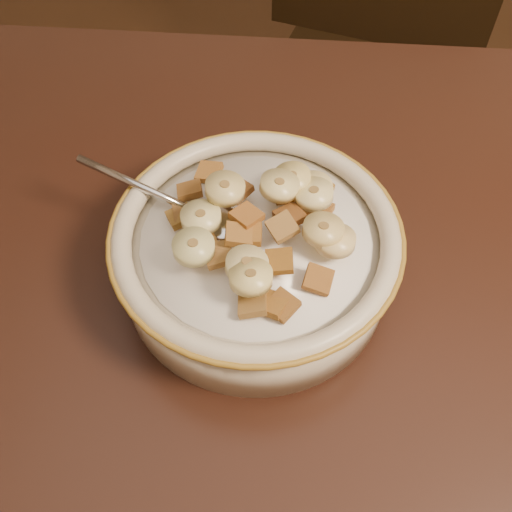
# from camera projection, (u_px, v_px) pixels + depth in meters

# --- Properties ---
(table) EXTENTS (1.40, 0.91, 0.04)m
(table) POSITION_uv_depth(u_px,v_px,m) (463.00, 406.00, 0.44)
(table) COLOR black
(table) RESTS_ON floor
(chair) EXTENTS (0.54, 0.54, 0.99)m
(chair) POSITION_uv_depth(u_px,v_px,m) (381.00, 87.00, 1.05)
(chair) COLOR black
(chair) RESTS_ON floor
(cereal_bowl) EXTENTS (0.22, 0.22, 0.05)m
(cereal_bowl) POSITION_uv_depth(u_px,v_px,m) (256.00, 259.00, 0.47)
(cereal_bowl) COLOR beige
(cereal_bowl) RESTS_ON table
(milk) EXTENTS (0.18, 0.18, 0.00)m
(milk) POSITION_uv_depth(u_px,v_px,m) (256.00, 239.00, 0.45)
(milk) COLOR white
(milk) RESTS_ON cereal_bowl
(spoon) EXTENTS (0.06, 0.06, 0.01)m
(spoon) POSITION_uv_depth(u_px,v_px,m) (216.00, 221.00, 0.45)
(spoon) COLOR #B7B8BC
(spoon) RESTS_ON cereal_bowl
(cereal_square_0) EXTENTS (0.02, 0.02, 0.01)m
(cereal_square_0) POSITION_uv_depth(u_px,v_px,m) (248.00, 234.00, 0.43)
(cereal_square_0) COLOR #935D19
(cereal_square_0) RESTS_ON milk
(cereal_square_1) EXTENTS (0.03, 0.03, 0.01)m
(cereal_square_1) POSITION_uv_depth(u_px,v_px,m) (237.00, 190.00, 0.46)
(cereal_square_1) COLOR brown
(cereal_square_1) RESTS_ON milk
(cereal_square_2) EXTENTS (0.02, 0.02, 0.01)m
(cereal_square_2) POSITION_uv_depth(u_px,v_px,m) (209.00, 172.00, 0.48)
(cereal_square_2) COLOR brown
(cereal_square_2) RESTS_ON milk
(cereal_square_3) EXTENTS (0.03, 0.03, 0.01)m
(cereal_square_3) POSITION_uv_depth(u_px,v_px,m) (290.00, 216.00, 0.44)
(cereal_square_3) COLOR brown
(cereal_square_3) RESTS_ON milk
(cereal_square_4) EXTENTS (0.03, 0.03, 0.01)m
(cereal_square_4) POSITION_uv_depth(u_px,v_px,m) (272.00, 304.00, 0.40)
(cereal_square_4) COLOR #925517
(cereal_square_4) RESTS_ON milk
(cereal_square_5) EXTENTS (0.02, 0.02, 0.01)m
(cereal_square_5) POSITION_uv_depth(u_px,v_px,m) (253.00, 304.00, 0.40)
(cereal_square_5) COLOR olive
(cereal_square_5) RESTS_ON milk
(cereal_square_6) EXTENTS (0.03, 0.03, 0.01)m
(cereal_square_6) POSITION_uv_depth(u_px,v_px,m) (282.00, 227.00, 0.43)
(cereal_square_6) COLOR #9D6A35
(cereal_square_6) RESTS_ON milk
(cereal_square_7) EXTENTS (0.03, 0.03, 0.01)m
(cereal_square_7) POSITION_uv_depth(u_px,v_px,m) (284.00, 192.00, 0.46)
(cereal_square_7) COLOR brown
(cereal_square_7) RESTS_ON milk
(cereal_square_8) EXTENTS (0.03, 0.03, 0.01)m
(cereal_square_8) POSITION_uv_depth(u_px,v_px,m) (282.00, 305.00, 0.40)
(cereal_square_8) COLOR brown
(cereal_square_8) RESTS_ON milk
(cereal_square_9) EXTENTS (0.02, 0.03, 0.01)m
(cereal_square_9) POSITION_uv_depth(u_px,v_px,m) (190.00, 190.00, 0.47)
(cereal_square_9) COLOR brown
(cereal_square_9) RESTS_ON milk
(cereal_square_10) EXTENTS (0.03, 0.03, 0.01)m
(cereal_square_10) POSITION_uv_depth(u_px,v_px,m) (181.00, 216.00, 0.45)
(cereal_square_10) COLOR brown
(cereal_square_10) RESTS_ON milk
(cereal_square_11) EXTENTS (0.02, 0.02, 0.01)m
(cereal_square_11) POSITION_uv_depth(u_px,v_px,m) (318.00, 279.00, 0.42)
(cereal_square_11) COLOR brown
(cereal_square_11) RESTS_ON milk
(cereal_square_12) EXTENTS (0.03, 0.03, 0.01)m
(cereal_square_12) POSITION_uv_depth(u_px,v_px,m) (318.00, 185.00, 0.48)
(cereal_square_12) COLOR #9A6820
(cereal_square_12) RESTS_ON milk
(cereal_square_13) EXTENTS (0.02, 0.02, 0.01)m
(cereal_square_13) POSITION_uv_depth(u_px,v_px,m) (279.00, 261.00, 0.42)
(cereal_square_13) COLOR #8A5B18
(cereal_square_13) RESTS_ON milk
(cereal_square_14) EXTENTS (0.03, 0.03, 0.01)m
(cereal_square_14) POSITION_uv_depth(u_px,v_px,m) (319.00, 210.00, 0.46)
(cereal_square_14) COLOR olive
(cereal_square_14) RESTS_ON milk
(cereal_square_15) EXTENTS (0.02, 0.02, 0.01)m
(cereal_square_15) POSITION_uv_depth(u_px,v_px,m) (239.00, 235.00, 0.42)
(cereal_square_15) COLOR #8F5D2D
(cereal_square_15) RESTS_ON milk
(cereal_square_16) EXTENTS (0.03, 0.03, 0.01)m
(cereal_square_16) POSITION_uv_depth(u_px,v_px,m) (204.00, 244.00, 0.43)
(cereal_square_16) COLOR olive
(cereal_square_16) RESTS_ON milk
(cereal_square_17) EXTENTS (0.03, 0.03, 0.01)m
(cereal_square_17) POSITION_uv_depth(u_px,v_px,m) (247.00, 216.00, 0.43)
(cereal_square_17) COLOR brown
(cereal_square_17) RESTS_ON milk
(cereal_square_18) EXTENTS (0.03, 0.03, 0.01)m
(cereal_square_18) POSITION_uv_depth(u_px,v_px,m) (219.00, 255.00, 0.42)
(cereal_square_18) COLOR brown
(cereal_square_18) RESTS_ON milk
(cereal_square_19) EXTENTS (0.02, 0.03, 0.01)m
(cereal_square_19) POSITION_uv_depth(u_px,v_px,m) (186.00, 214.00, 0.45)
(cereal_square_19) COLOR brown
(cereal_square_19) RESTS_ON milk
(banana_slice_0) EXTENTS (0.04, 0.04, 0.01)m
(banana_slice_0) POSITION_uv_depth(u_px,v_px,m) (201.00, 217.00, 0.43)
(banana_slice_0) COLOR beige
(banana_slice_0) RESTS_ON milk
(banana_slice_1) EXTENTS (0.04, 0.04, 0.01)m
(banana_slice_1) POSITION_uv_depth(u_px,v_px,m) (314.00, 194.00, 0.45)
(banana_slice_1) COLOR #DABE7A
(banana_slice_1) RESTS_ON milk
(banana_slice_2) EXTENTS (0.04, 0.04, 0.02)m
(banana_slice_2) POSITION_uv_depth(u_px,v_px,m) (251.00, 277.00, 0.40)
(banana_slice_2) COLOR tan
(banana_slice_2) RESTS_ON milk
(banana_slice_3) EXTENTS (0.04, 0.04, 0.01)m
(banana_slice_3) POSITION_uv_depth(u_px,v_px,m) (313.00, 189.00, 0.46)
(banana_slice_3) COLOR #D1BC82
(banana_slice_3) RESTS_ON milk
(banana_slice_4) EXTENTS (0.03, 0.03, 0.01)m
(banana_slice_4) POSITION_uv_depth(u_px,v_px,m) (279.00, 186.00, 0.44)
(banana_slice_4) COLOR #FDE9A2
(banana_slice_4) RESTS_ON milk
(banana_slice_5) EXTENTS (0.04, 0.04, 0.01)m
(banana_slice_5) POSITION_uv_depth(u_px,v_px,m) (225.00, 189.00, 0.44)
(banana_slice_5) COLOR #E6CE83
(banana_slice_5) RESTS_ON milk
(banana_slice_6) EXTENTS (0.04, 0.04, 0.01)m
(banana_slice_6) POSITION_uv_depth(u_px,v_px,m) (247.00, 265.00, 0.41)
(banana_slice_6) COLOR beige
(banana_slice_6) RESTS_ON milk
(banana_slice_7) EXTENTS (0.04, 0.04, 0.02)m
(banana_slice_7) POSITION_uv_depth(u_px,v_px,m) (292.00, 179.00, 0.45)
(banana_slice_7) COLOR #CCBB70
(banana_slice_7) RESTS_ON milk
(banana_slice_8) EXTENTS (0.04, 0.04, 0.01)m
(banana_slice_8) POSITION_uv_depth(u_px,v_px,m) (194.00, 247.00, 0.41)
(banana_slice_8) COLOR #D4CB7E
(banana_slice_8) RESTS_ON milk
(banana_slice_9) EXTENTS (0.04, 0.04, 0.01)m
(banana_slice_9) POSITION_uv_depth(u_px,v_px,m) (335.00, 240.00, 0.43)
(banana_slice_9) COLOR #CEB67D
(banana_slice_9) RESTS_ON milk
(banana_slice_10) EXTENTS (0.03, 0.03, 0.01)m
(banana_slice_10) POSITION_uv_depth(u_px,v_px,m) (323.00, 230.00, 0.42)
(banana_slice_10) COLOR #D6BE72
(banana_slice_10) RESTS_ON milk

